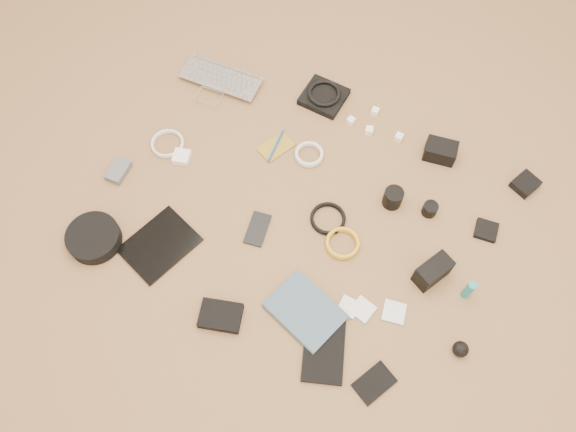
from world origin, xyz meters
The scene contains 33 objects.
laptop centered at (-0.55, 0.35, 0.01)m, with size 0.33×0.23×0.03m, color #B4B4B8.
headphone_pouch centered at (-0.14, 0.51, 0.01)m, with size 0.16×0.15×0.03m, color black.
headphones centered at (-0.14, 0.51, 0.04)m, with size 0.13×0.13×0.02m, color black.
charger_a centered at (0.00, 0.45, 0.01)m, with size 0.03×0.03×0.02m, color white.
charger_b centered at (0.06, 0.54, 0.01)m, with size 0.03×0.03×0.03m, color white.
charger_c centered at (0.19, 0.47, 0.01)m, with size 0.03×0.03×0.03m, color white.
charger_d centered at (0.08, 0.44, 0.01)m, with size 0.03×0.03×0.03m, color white.
dslr_camera centered at (0.36, 0.47, 0.03)m, with size 0.11×0.08×0.07m, color black.
lens_pouch centered at (0.68, 0.50, 0.02)m, with size 0.08×0.09×0.03m, color black.
notebook_olive centered at (-0.20, 0.22, 0.00)m, with size 0.08×0.13×0.01m, color olive.
pen_blue centered at (-0.20, 0.22, 0.01)m, with size 0.01×0.01×0.15m, color #143FA5.
cable_white_a centered at (-0.07, 0.24, 0.01)m, with size 0.11×0.11×0.01m, color white.
lens_a centered at (0.28, 0.20, 0.04)m, with size 0.07×0.07×0.07m, color black.
lens_b centered at (0.41, 0.23, 0.02)m, with size 0.05×0.05×0.05m, color black.
card_reader centered at (0.62, 0.25, 0.01)m, with size 0.08×0.08×0.02m, color black.
power_brick centered at (-0.49, 0.01, 0.01)m, with size 0.06×0.06×0.03m, color white.
cable_white_b centered at (-0.57, 0.03, 0.01)m, with size 0.13×0.13×0.01m, color white.
cable_black centered at (0.11, 0.03, 0.01)m, with size 0.13×0.13×0.01m, color black.
cable_yellow centered at (0.20, -0.03, 0.01)m, with size 0.12×0.12×0.01m, color gold.
flash centered at (0.51, 0.01, 0.05)m, with size 0.07×0.12×0.09m, color black.
lens_cleaner centered at (0.63, 0.00, 0.05)m, with size 0.03×0.03×0.10m, color teal.
battery_charger centered at (-0.66, -0.16, 0.01)m, with size 0.06×0.10×0.03m, color #56565B.
tablet centered at (-0.36, -0.33, 0.01)m, with size 0.19×0.24×0.01m, color black.
phone centered at (-0.09, -0.12, 0.00)m, with size 0.07×0.13×0.01m, color black.
filter_case_left centered at (0.31, -0.22, 0.00)m, with size 0.06×0.06×0.01m, color silver.
filter_case_mid centered at (0.36, -0.21, 0.00)m, with size 0.07×0.07×0.01m, color silver.
filter_case_right centered at (0.45, -0.17, 0.01)m, with size 0.07×0.07×0.01m, color silver.
air_blower centered at (0.68, -0.19, 0.03)m, with size 0.05×0.05×0.05m, color black.
headphone_case centered at (-0.57, -0.42, 0.03)m, with size 0.18×0.18×0.05m, color black.
drive_case centered at (-0.04, -0.45, 0.02)m, with size 0.13×0.10×0.03m, color black.
paperback centered at (0.17, -0.39, 0.01)m, with size 0.17×0.23×0.02m, color #3E5569.
notebook_black_a centered at (0.30, -0.39, 0.01)m, with size 0.13×0.21×0.01m, color black.
notebook_black_b centered at (0.49, -0.41, 0.01)m, with size 0.08×0.12×0.01m, color black.
Camera 1 is at (0.40, -0.81, 1.79)m, focal length 35.00 mm.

